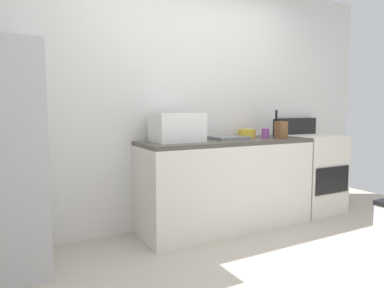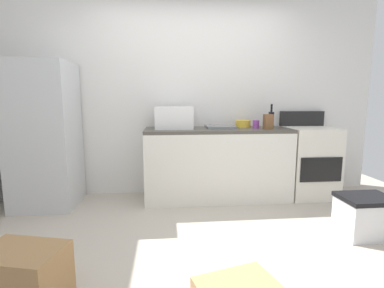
# 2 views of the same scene
# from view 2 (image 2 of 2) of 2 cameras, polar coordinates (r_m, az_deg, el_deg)

# --- Properties ---
(ground_plane) EXTENTS (6.00, 6.00, 0.00)m
(ground_plane) POSITION_cam_2_polar(r_m,az_deg,el_deg) (2.61, 3.07, -19.77)
(ground_plane) COLOR #B2A899
(wall_back) EXTENTS (5.00, 0.10, 2.60)m
(wall_back) POSITION_cam_2_polar(r_m,az_deg,el_deg) (3.83, -0.23, 9.59)
(wall_back) COLOR silver
(wall_back) RESTS_ON ground_plane
(kitchen_counter) EXTENTS (1.80, 0.60, 0.90)m
(kitchen_counter) POSITION_cam_2_polar(r_m,az_deg,el_deg) (3.61, 5.04, -3.98)
(kitchen_counter) COLOR silver
(kitchen_counter) RESTS_ON ground_plane
(refrigerator) EXTENTS (0.68, 0.66, 1.68)m
(refrigerator) POSITION_cam_2_polar(r_m,az_deg,el_deg) (3.71, -27.58, 1.50)
(refrigerator) COLOR silver
(refrigerator) RESTS_ON ground_plane
(stove_oven) EXTENTS (0.60, 0.61, 1.10)m
(stove_oven) POSITION_cam_2_polar(r_m,az_deg,el_deg) (4.02, 22.43, -3.10)
(stove_oven) COLOR silver
(stove_oven) RESTS_ON ground_plane
(microwave) EXTENTS (0.46, 0.34, 0.27)m
(microwave) POSITION_cam_2_polar(r_m,az_deg,el_deg) (3.51, -3.70, 5.31)
(microwave) COLOR white
(microwave) RESTS_ON kitchen_counter
(sink_basin) EXTENTS (0.36, 0.32, 0.03)m
(sink_basin) POSITION_cam_2_polar(r_m,az_deg,el_deg) (3.60, 5.74, 3.46)
(sink_basin) COLOR slate
(sink_basin) RESTS_ON kitchen_counter
(wine_bottle) EXTENTS (0.07, 0.07, 0.30)m
(wine_bottle) POSITION_cam_2_polar(r_m,az_deg,el_deg) (3.79, 15.65, 4.88)
(wine_bottle) COLOR black
(wine_bottle) RESTS_ON kitchen_counter
(coffee_mug) EXTENTS (0.08, 0.08, 0.10)m
(coffee_mug) POSITION_cam_2_polar(r_m,az_deg,el_deg) (3.64, 12.76, 3.90)
(coffee_mug) COLOR purple
(coffee_mug) RESTS_ON kitchen_counter
(knife_block) EXTENTS (0.10, 0.10, 0.18)m
(knife_block) POSITION_cam_2_polar(r_m,az_deg,el_deg) (3.56, 15.09, 4.36)
(knife_block) COLOR brown
(knife_block) RESTS_ON kitchen_counter
(mixing_bowl) EXTENTS (0.19, 0.19, 0.09)m
(mixing_bowl) POSITION_cam_2_polar(r_m,az_deg,el_deg) (3.76, 10.27, 4.05)
(mixing_bowl) COLOR gold
(mixing_bowl) RESTS_ON kitchen_counter
(cardboard_box_medium) EXTENTS (0.54, 0.43, 0.39)m
(cardboard_box_medium) POSITION_cam_2_polar(r_m,az_deg,el_deg) (2.10, -30.94, -22.54)
(cardboard_box_medium) COLOR olive
(cardboard_box_medium) RESTS_ON ground_plane
(storage_bin) EXTENTS (0.46, 0.36, 0.38)m
(storage_bin) POSITION_cam_2_polar(r_m,az_deg,el_deg) (3.13, 31.50, -12.23)
(storage_bin) COLOR silver
(storage_bin) RESTS_ON ground_plane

